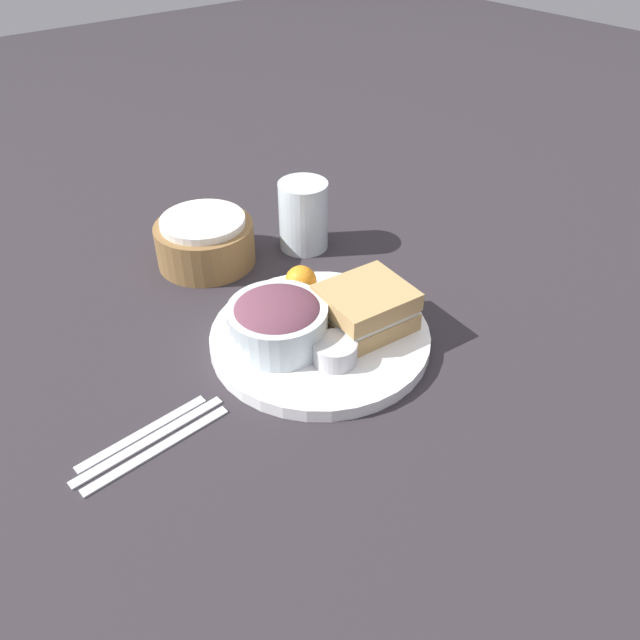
# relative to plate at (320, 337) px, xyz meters

# --- Properties ---
(ground_plane) EXTENTS (4.00, 4.00, 0.00)m
(ground_plane) POSITION_rel_plate_xyz_m (0.00, 0.00, -0.01)
(ground_plane) COLOR #2D282D
(plate) EXTENTS (0.30, 0.30, 0.02)m
(plate) POSITION_rel_plate_xyz_m (0.00, 0.00, 0.00)
(plate) COLOR white
(plate) RESTS_ON ground_plane
(sandwich) EXTENTS (0.12, 0.11, 0.06)m
(sandwich) POSITION_rel_plate_xyz_m (0.06, -0.03, 0.04)
(sandwich) COLOR tan
(sandwich) RESTS_ON plate
(salad_bowl) EXTENTS (0.13, 0.13, 0.07)m
(salad_bowl) POSITION_rel_plate_xyz_m (-0.05, 0.02, 0.04)
(salad_bowl) COLOR silver
(salad_bowl) RESTS_ON plate
(dressing_cup) EXTENTS (0.06, 0.06, 0.03)m
(dressing_cup) POSITION_rel_plate_xyz_m (-0.02, -0.06, 0.02)
(dressing_cup) COLOR #B7B7BC
(dressing_cup) RESTS_ON plate
(orange_wedge) EXTENTS (0.05, 0.05, 0.05)m
(orange_wedge) POSITION_rel_plate_xyz_m (0.03, 0.09, 0.03)
(orange_wedge) COLOR orange
(orange_wedge) RESTS_ON plate
(drink_glass) EXTENTS (0.08, 0.08, 0.11)m
(drink_glass) POSITION_rel_plate_xyz_m (0.14, 0.22, 0.05)
(drink_glass) COLOR silver
(drink_glass) RESTS_ON ground_plane
(bread_basket) EXTENTS (0.16, 0.16, 0.08)m
(bread_basket) POSITION_rel_plate_xyz_m (-0.01, 0.28, 0.03)
(bread_basket) COLOR olive
(bread_basket) RESTS_ON ground_plane
(fork) EXTENTS (0.18, 0.02, 0.01)m
(fork) POSITION_rel_plate_xyz_m (-0.26, -0.03, -0.01)
(fork) COLOR silver
(fork) RESTS_ON ground_plane
(knife) EXTENTS (0.19, 0.02, 0.01)m
(knife) POSITION_rel_plate_xyz_m (-0.26, -0.01, -0.01)
(knife) COLOR silver
(knife) RESTS_ON ground_plane
(spoon) EXTENTS (0.17, 0.02, 0.01)m
(spoon) POSITION_rel_plate_xyz_m (-0.26, 0.00, -0.01)
(spoon) COLOR silver
(spoon) RESTS_ON ground_plane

